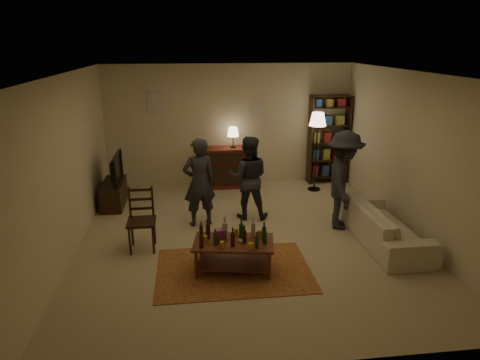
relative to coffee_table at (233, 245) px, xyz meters
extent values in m
plane|color=#C6B793|center=(0.35, 1.03, -0.41)|extent=(6.00, 6.00, 0.00)
plane|color=beige|center=(0.35, 4.03, 0.94)|extent=(5.50, 0.00, 5.50)
plane|color=beige|center=(-2.40, 1.03, 0.94)|extent=(0.00, 6.00, 6.00)
plane|color=beige|center=(3.10, 1.03, 0.94)|extent=(0.00, 6.00, 6.00)
plane|color=beige|center=(0.35, -1.97, 0.94)|extent=(5.50, 0.00, 5.50)
plane|color=white|center=(0.35, 1.03, 2.29)|extent=(6.00, 6.00, 0.00)
cube|color=beige|center=(-1.25, 4.01, 1.49)|extent=(0.35, 0.03, 0.45)
cube|color=beige|center=(0.95, 4.01, 1.29)|extent=(0.30, 0.03, 0.40)
cube|color=maroon|center=(0.00, 0.00, -0.40)|extent=(2.20, 1.50, 0.01)
cube|color=brown|center=(0.00, 0.00, 0.03)|extent=(1.21, 0.79, 0.04)
cube|color=brown|center=(0.00, 0.00, -0.29)|extent=(1.10, 0.67, 0.02)
cylinder|color=brown|center=(-0.53, -0.16, -0.20)|extent=(0.05, 0.05, 0.42)
cylinder|color=brown|center=(0.46, -0.33, -0.20)|extent=(0.05, 0.05, 0.42)
cylinder|color=brown|center=(-0.45, 0.32, -0.20)|extent=(0.05, 0.05, 0.42)
cylinder|color=brown|center=(0.54, 0.16, -0.20)|extent=(0.05, 0.05, 0.42)
cylinder|color=gold|center=(-0.40, 0.02, 0.10)|extent=(0.07, 0.07, 0.10)
cylinder|color=gold|center=(-0.17, -0.17, 0.09)|extent=(0.07, 0.07, 0.09)
cylinder|color=gold|center=(0.06, 0.19, 0.10)|extent=(0.07, 0.07, 0.11)
cylinder|color=gold|center=(0.21, -0.26, 0.09)|extent=(0.07, 0.07, 0.09)
cylinder|color=gold|center=(0.40, 0.11, 0.10)|extent=(0.07, 0.07, 0.10)
cube|color=#893490|center=(-0.17, 0.05, 0.14)|extent=(0.15, 0.11, 0.18)
cylinder|color=gray|center=(0.12, -0.04, 0.06)|extent=(0.12, 0.12, 0.03)
cube|color=black|center=(-1.35, 0.83, 0.06)|extent=(0.44, 0.44, 0.04)
cylinder|color=black|center=(-1.53, 0.65, -0.18)|extent=(0.04, 0.04, 0.46)
cylinder|color=black|center=(-1.18, 0.66, -0.18)|extent=(0.04, 0.04, 0.46)
cylinder|color=black|center=(-1.53, 1.01, -0.18)|extent=(0.04, 0.04, 0.46)
cylinder|color=black|center=(-1.18, 1.01, -0.18)|extent=(0.04, 0.04, 0.46)
cube|color=black|center=(-1.36, 1.01, 0.34)|extent=(0.35, 0.04, 0.52)
cube|color=black|center=(-2.10, 2.83, -0.16)|extent=(0.40, 1.00, 0.50)
imported|color=black|center=(-2.08, 2.83, 0.37)|extent=(0.13, 0.97, 0.56)
cube|color=maroon|center=(0.15, 3.75, 0.04)|extent=(1.00, 0.48, 0.90)
cube|color=black|center=(0.15, 3.50, -0.19)|extent=(0.92, 0.02, 0.22)
cube|color=black|center=(0.15, 3.50, 0.07)|extent=(0.92, 0.02, 0.22)
cube|color=black|center=(0.15, 3.50, 0.33)|extent=(0.92, 0.02, 0.22)
cylinder|color=black|center=(0.40, 3.75, 0.51)|extent=(0.12, 0.12, 0.04)
cylinder|color=black|center=(0.40, 3.75, 0.64)|extent=(0.02, 0.02, 0.22)
cone|color=#FFE5B2|center=(0.40, 3.75, 0.85)|extent=(0.26, 0.26, 0.20)
cube|color=black|center=(2.17, 3.81, 0.59)|extent=(0.04, 0.34, 2.00)
cube|color=black|center=(3.03, 3.81, 0.59)|extent=(0.04, 0.34, 2.00)
cube|color=black|center=(2.60, 3.81, -0.26)|extent=(0.90, 0.34, 0.03)
cube|color=black|center=(2.60, 3.81, 0.14)|extent=(0.90, 0.34, 0.03)
cube|color=black|center=(2.60, 3.81, 0.54)|extent=(0.90, 0.34, 0.03)
cube|color=black|center=(2.60, 3.81, 0.94)|extent=(0.90, 0.34, 0.03)
cube|color=black|center=(2.60, 3.81, 1.34)|extent=(0.90, 0.34, 0.03)
cube|color=black|center=(2.60, 3.81, 1.59)|extent=(0.90, 0.34, 0.03)
cube|color=maroon|center=(2.30, 3.81, -0.12)|extent=(0.12, 0.22, 0.26)
cube|color=navy|center=(2.55, 3.81, -0.12)|extent=(0.15, 0.22, 0.26)
cube|color=olive|center=(2.82, 3.81, -0.12)|extent=(0.18, 0.22, 0.26)
cube|color=navy|center=(2.30, 3.81, 0.27)|extent=(0.12, 0.22, 0.24)
cube|color=olive|center=(2.55, 3.81, 0.27)|extent=(0.15, 0.22, 0.24)
cube|color=maroon|center=(2.82, 3.81, 0.27)|extent=(0.18, 0.22, 0.24)
cube|color=olive|center=(2.30, 3.81, 0.66)|extent=(0.12, 0.22, 0.22)
cube|color=maroon|center=(2.55, 3.81, 0.66)|extent=(0.15, 0.22, 0.22)
cube|color=navy|center=(2.82, 3.81, 0.66)|extent=(0.18, 0.22, 0.22)
cube|color=maroon|center=(2.30, 3.81, 1.05)|extent=(0.12, 0.22, 0.20)
cube|color=navy|center=(2.55, 3.81, 1.05)|extent=(0.15, 0.22, 0.20)
cube|color=olive|center=(2.82, 3.81, 1.05)|extent=(0.18, 0.22, 0.20)
cube|color=navy|center=(2.30, 3.81, 1.44)|extent=(0.12, 0.22, 0.18)
cube|color=olive|center=(2.55, 3.81, 1.44)|extent=(0.15, 0.22, 0.18)
cube|color=maroon|center=(2.82, 3.81, 1.44)|extent=(0.18, 0.22, 0.18)
cylinder|color=black|center=(2.15, 3.29, -0.40)|extent=(0.28, 0.28, 0.03)
cylinder|color=black|center=(2.15, 3.29, 0.35)|extent=(0.03, 0.03, 1.53)
cone|color=#FFE5B2|center=(2.15, 3.29, 1.17)|extent=(0.36, 0.36, 0.28)
imported|color=beige|center=(2.55, 0.63, -0.11)|extent=(0.81, 2.08, 0.61)
imported|color=#27272F|center=(-0.42, 1.70, 0.39)|extent=(0.66, 0.51, 1.59)
imported|color=#2A2931|center=(0.48, 1.92, 0.36)|extent=(0.83, 0.69, 1.55)
imported|color=#26272E|center=(2.05, 1.29, 0.46)|extent=(0.94, 1.26, 1.73)
camera|label=1|loc=(-0.57, -5.44, 2.75)|focal=32.00mm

